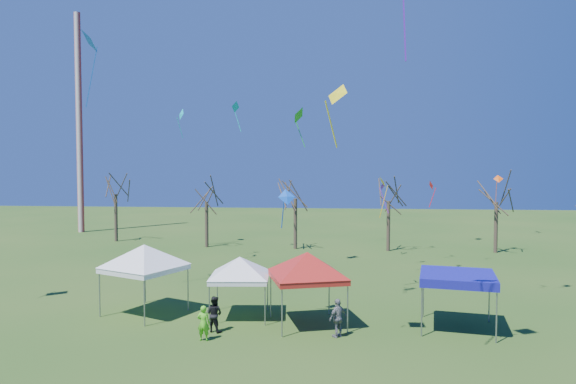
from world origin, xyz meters
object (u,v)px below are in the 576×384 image
at_px(radio_mast, 79,123).
at_px(tent_blue, 457,278).
at_px(tent_white_west, 144,249).
at_px(person_green, 204,323).
at_px(tree_0, 115,177).
at_px(tent_white_mid, 240,261).
at_px(tree_1, 206,186).
at_px(tree_2, 295,181).
at_px(person_dark, 214,314).
at_px(tent_red, 307,257).
at_px(person_grey, 338,318).
at_px(tree_3, 389,183).
at_px(tree_4, 497,184).

bearing_deg(radio_mast, tent_blue, -42.46).
height_order(tent_white_west, person_green, tent_white_west).
distance_m(tree_0, tent_white_mid, 30.39).
distance_m(tree_1, person_green, 26.71).
bearing_deg(person_green, tent_white_west, -41.04).
distance_m(tree_2, person_dark, 24.62).
xyz_separation_m(tent_red, tent_blue, (7.00, 0.05, -0.87)).
bearing_deg(tree_0, tree_2, -9.24).
bearing_deg(person_grey, person_green, -34.12).
bearing_deg(tent_blue, radio_mast, 137.54).
xyz_separation_m(tree_3, tent_red, (-5.98, -22.17, -2.79)).
bearing_deg(radio_mast, tree_1, -28.48).
xyz_separation_m(tree_3, tree_4, (9.32, -0.04, -0.02)).
distance_m(radio_mast, tree_0, 11.45).
bearing_deg(tree_2, tent_white_mid, -92.72).
xyz_separation_m(tree_3, tent_blue, (1.02, -22.13, -3.67)).
relative_size(radio_mast, person_dark, 15.16).
relative_size(tree_4, person_green, 5.10).
bearing_deg(person_dark, tent_blue, -151.76).
xyz_separation_m(tent_white_west, person_grey, (9.93, -2.71, -2.48)).
height_order(tree_3, tent_blue, tree_3).
distance_m(tree_2, person_grey, 25.04).
bearing_deg(person_dark, tree_1, -53.99).
height_order(tree_0, person_grey, tree_0).
bearing_deg(tent_blue, person_grey, -163.15).
bearing_deg(person_green, tree_4, -127.12).
xyz_separation_m(tree_0, tent_white_mid, (17.45, -24.61, -3.62)).
bearing_deg(tree_4, tree_3, 179.74).
bearing_deg(tree_1, tent_red, -64.59).
xyz_separation_m(tent_blue, person_grey, (-5.53, -1.68, -1.55)).
relative_size(radio_mast, person_grey, 14.49).
height_order(tent_white_mid, tent_red, tent_red).
bearing_deg(tent_blue, tree_1, 128.10).
bearing_deg(tree_0, tree_3, -7.08).
xyz_separation_m(person_grey, person_dark, (-5.66, 0.20, -0.04)).
xyz_separation_m(tree_2, tent_red, (2.42, -22.51, -3.00)).
relative_size(tree_1, tent_white_mid, 1.88).
relative_size(tree_2, tent_white_west, 1.86).
xyz_separation_m(tree_2, person_green, (-1.96, -25.16, -5.52)).
bearing_deg(tent_blue, tent_white_mid, 175.34).
xyz_separation_m(tree_4, person_grey, (-13.83, -23.76, -5.20)).
xyz_separation_m(tree_3, person_green, (-10.36, -24.82, -5.31)).
distance_m(tent_red, person_dark, 5.07).
bearing_deg(tree_2, radio_mast, 159.43).
distance_m(tree_1, tree_4, 26.13).
relative_size(tree_2, tent_blue, 2.10).
relative_size(tent_white_west, person_dark, 2.67).
distance_m(tree_4, tent_white_mid, 28.50).
bearing_deg(tree_4, person_dark, -129.61).
bearing_deg(tree_0, tent_red, -50.67).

